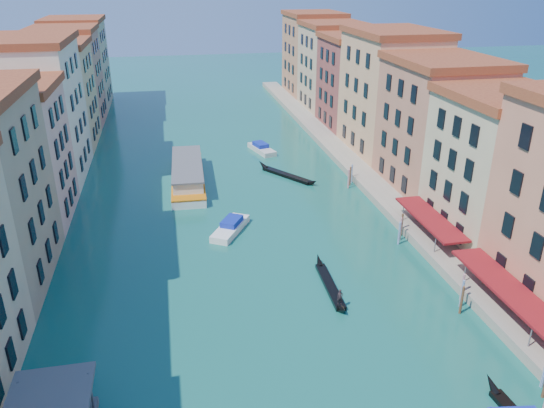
{
  "coord_description": "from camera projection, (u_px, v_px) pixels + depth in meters",
  "views": [
    {
      "loc": [
        -6.84,
        -11.97,
        29.24
      ],
      "look_at": [
        3.89,
        41.4,
        5.38
      ],
      "focal_mm": 35.0,
      "sensor_mm": 36.0,
      "label": 1
    }
  ],
  "objects": [
    {
      "name": "gondola_fore",
      "position": [
        330.0,
        285.0,
        53.37
      ],
      "size": [
        1.29,
        10.93,
        2.18
      ],
      "rotation": [
        0.0,
        0.0,
        -0.03
      ],
      "color": "black",
      "rests_on": "ground"
    },
    {
      "name": "vaporetto_far",
      "position": [
        188.0,
        173.0,
        79.96
      ],
      "size": [
        5.48,
        20.84,
        3.08
      ],
      "rotation": [
        0.0,
        0.0,
        -0.04
      ],
      "color": "silver",
      "rests_on": "ground"
    },
    {
      "name": "quay",
      "position": [
        353.0,
        165.0,
        85.86
      ],
      "size": [
        4.0,
        140.0,
        1.0
      ],
      "primitive_type": "cube",
      "color": "gray",
      "rests_on": "ground"
    },
    {
      "name": "gondola_far",
      "position": [
        286.0,
        174.0,
        82.54
      ],
      "size": [
        7.9,
        11.03,
        1.8
      ],
      "rotation": [
        0.0,
        0.0,
        0.6
      ],
      "color": "black",
      "rests_on": "ground"
    },
    {
      "name": "motorboat_mid",
      "position": [
        231.0,
        227.0,
        64.96
      ],
      "size": [
        5.62,
        7.46,
        1.51
      ],
      "rotation": [
        0.0,
        0.0,
        -0.52
      ],
      "color": "white",
      "rests_on": "ground"
    },
    {
      "name": "right_bank_palazzos",
      "position": [
        405.0,
        107.0,
        83.59
      ],
      "size": [
        12.8,
        128.4,
        21.0
      ],
      "color": "#983C39",
      "rests_on": "ground"
    },
    {
      "name": "motorboat_far",
      "position": [
        262.0,
        148.0,
        93.96
      ],
      "size": [
        4.16,
        7.62,
        1.51
      ],
      "rotation": [
        0.0,
        0.0,
        0.27
      ],
      "color": "beige",
      "rests_on": "ground"
    },
    {
      "name": "restaurant_awnings",
      "position": [
        514.0,
        293.0,
        47.19
      ],
      "size": [
        3.2,
        44.55,
        3.12
      ],
      "color": "maroon",
      "rests_on": "ground"
    },
    {
      "name": "left_bank_palazzos",
      "position": [
        27.0,
        126.0,
        73.21
      ],
      "size": [
        12.8,
        128.4,
        21.0
      ],
      "color": "#D0BA8E",
      "rests_on": "ground"
    },
    {
      "name": "mooring_poles_right",
      "position": [
        447.0,
        279.0,
        52.51
      ],
      "size": [
        1.44,
        54.24,
        3.2
      ],
      "color": "#55381D",
      "rests_on": "ground"
    }
  ]
}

